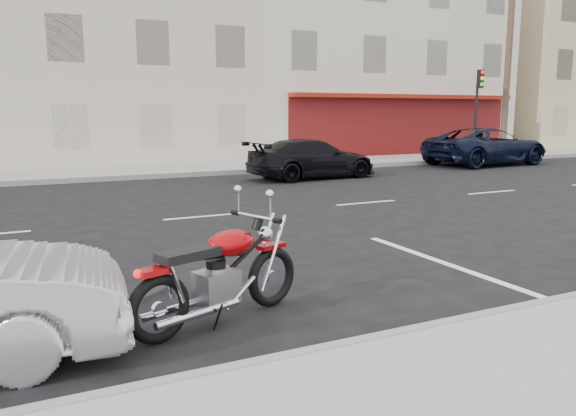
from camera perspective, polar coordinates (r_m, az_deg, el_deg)
name	(u,v)px	position (r m, az deg, el deg)	size (l,w,h in m)	color
ground	(290,209)	(12.33, 0.20, -0.13)	(120.00, 120.00, 0.00)	black
sidewalk_far	(29,177)	(19.71, -24.86, 2.91)	(80.00, 3.40, 0.15)	gray
curb_near	(94,405)	(4.42, -19.13, -18.36)	(80.00, 0.12, 0.16)	gray
curb_far	(30,182)	(18.02, -24.71, 2.37)	(80.00, 0.12, 0.16)	gray
bldg_cream	(88,29)	(27.64, -19.69, 16.77)	(12.00, 12.00, 11.50)	beige
bldg_corner	(339,34)	(32.01, 5.18, 17.15)	(14.00, 12.00, 12.50)	beige
bldg_far_east	(533,60)	(41.66, 23.64, 13.63)	(12.00, 12.00, 11.00)	tan
utility_pole	(509,54)	(28.68, 21.50, 14.35)	(1.80, 0.30, 9.00)	#422D1E
traffic_light	(478,102)	(26.95, 18.71, 10.20)	(0.26, 0.30, 3.80)	black
fire_hydrant	(447,148)	(26.09, 15.85, 5.91)	(0.20, 0.20, 0.72)	beige
motorcycle	(273,263)	(6.19, -1.51, -5.62)	(2.02, 0.94, 1.05)	black
suv_far	(486,147)	(23.97, 19.51, 5.91)	(2.44, 5.30, 1.47)	black
car_far	(312,159)	(18.07, 2.47, 5.02)	(1.76, 4.32, 1.25)	black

